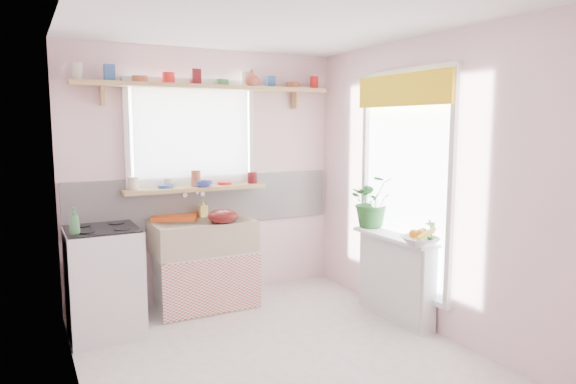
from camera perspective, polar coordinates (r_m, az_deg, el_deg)
room at (r=4.83m, az=1.26°, el=2.86°), size 3.20×3.20×3.20m
sink_unit at (r=5.06m, az=-9.34°, el=-7.82°), size 0.95×0.65×1.11m
cooker at (r=4.62m, az=-19.74°, el=-9.30°), size 0.58×0.58×0.93m
radiator_ledge at (r=4.83m, az=11.83°, el=-9.08°), size 0.22×0.95×0.78m
windowsill at (r=5.10m, az=-10.17°, el=0.39°), size 1.40×0.22×0.04m
pine_shelf at (r=5.11m, az=-8.76°, el=11.44°), size 2.52×0.24×0.04m
shelf_crockery at (r=5.11m, az=-9.03°, el=12.28°), size 2.47×0.11×0.12m
sill_crockery at (r=5.09m, az=-10.19°, el=1.25°), size 1.35×0.11×0.12m
dish_tray at (r=5.10m, az=-12.46°, el=-2.73°), size 0.49×0.44×0.04m
colander at (r=4.82m, az=-7.25°, el=-2.67°), size 0.35×0.35×0.13m
jade_plant at (r=5.01m, az=9.40°, el=-1.00°), size 0.57×0.53×0.51m
fruit_bowl at (r=4.37m, az=14.43°, el=-5.29°), size 0.36×0.36×0.07m
herb_pot at (r=4.44m, az=15.61°, el=-4.27°), size 0.11×0.08×0.20m
soap_bottle_sink at (r=5.17m, az=-9.43°, el=-1.78°), size 0.08×0.08×0.17m
sill_cup at (r=5.08m, az=-13.11°, el=1.01°), size 0.11×0.11×0.09m
sill_bowl at (r=5.06m, az=-9.37°, el=0.89°), size 0.19×0.19×0.06m
shelf_vase at (r=5.22m, az=-4.04°, el=12.52°), size 0.19×0.19×0.16m
cooker_bottle at (r=4.31m, az=-22.65°, el=-3.00°), size 0.09×0.09×0.21m
fruit at (r=4.37m, az=14.46°, el=-4.49°), size 0.20×0.14×0.10m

